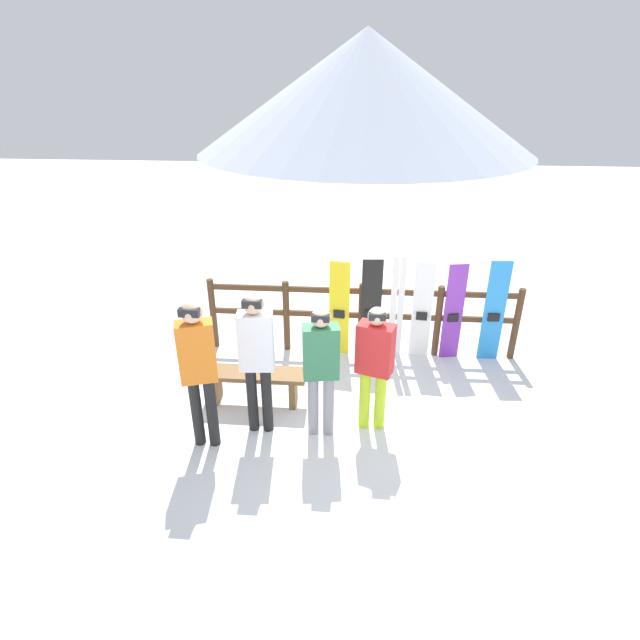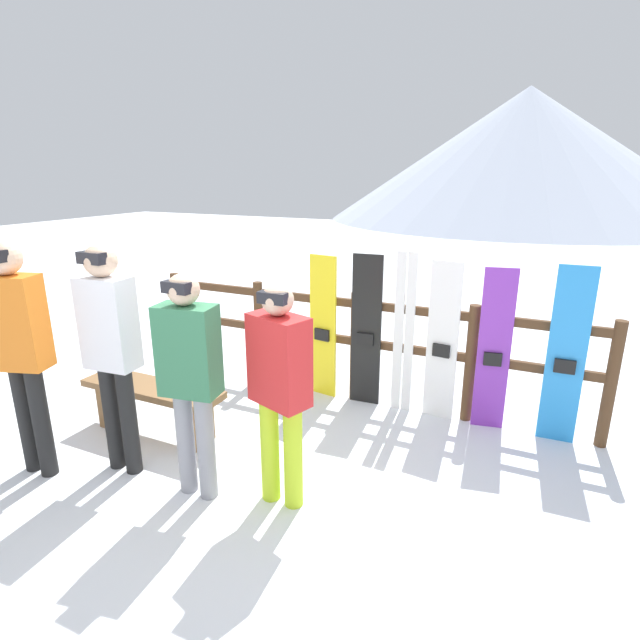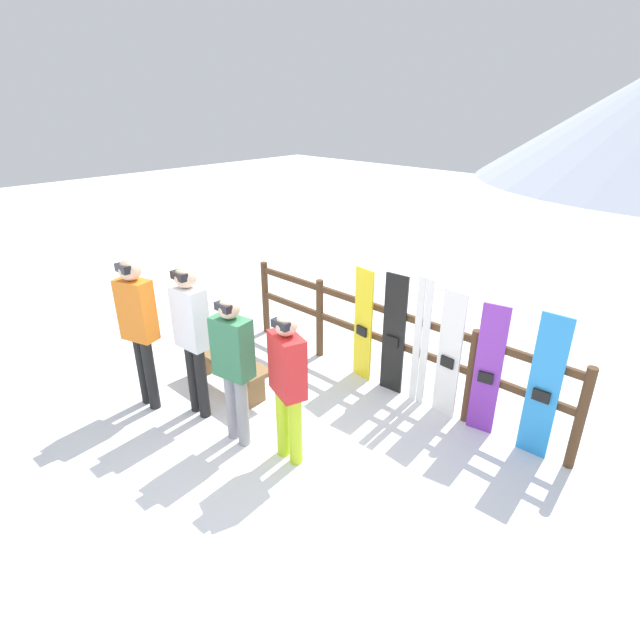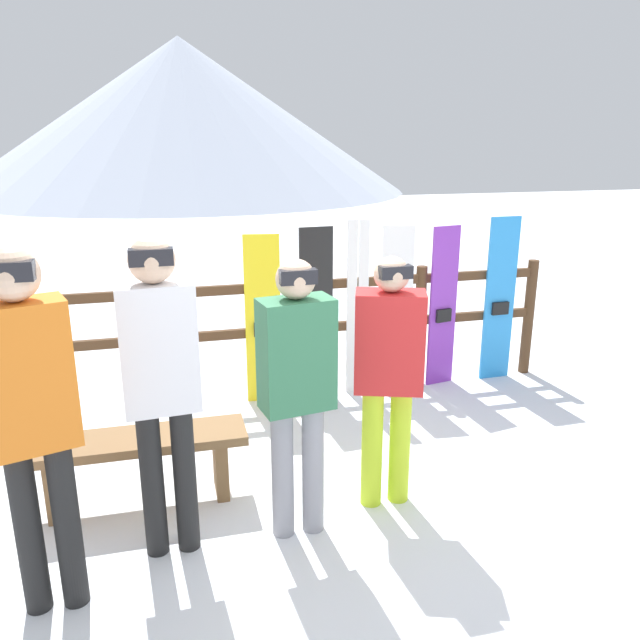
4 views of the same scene
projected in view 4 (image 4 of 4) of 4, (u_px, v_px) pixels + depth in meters
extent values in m
plane|color=white|center=(369.00, 517.00, 3.86)|extent=(40.00, 40.00, 0.00)
cone|color=#B2BCD1|center=(182.00, 116.00, 25.27)|extent=(18.00, 18.00, 6.00)
cylinder|color=#4C331E|center=(22.00, 357.00, 4.99)|extent=(0.10, 0.10, 1.13)
cylinder|color=#4C331E|center=(168.00, 345.00, 5.26)|extent=(0.10, 0.10, 1.13)
cylinder|color=#4C331E|center=(300.00, 335.00, 5.53)|extent=(0.10, 0.10, 1.13)
cylinder|color=#4C331E|center=(419.00, 326.00, 5.80)|extent=(0.10, 0.10, 1.13)
cylinder|color=#4C331E|center=(528.00, 317.00, 6.07)|extent=(0.10, 0.10, 1.13)
cube|color=#4C331E|center=(300.00, 329.00, 5.52)|extent=(4.57, 0.05, 0.08)
cube|color=#4C331E|center=(299.00, 286.00, 5.40)|extent=(4.57, 0.05, 0.08)
cube|color=brown|center=(137.00, 441.00, 3.90)|extent=(1.35, 0.36, 0.06)
cube|color=brown|center=(55.00, 484.00, 3.85)|extent=(0.08, 0.29, 0.40)
cube|color=brown|center=(220.00, 464.00, 4.09)|extent=(0.08, 0.29, 0.40)
cylinder|color=black|center=(153.00, 483.00, 3.42)|extent=(0.12, 0.12, 0.87)
cylinder|color=black|center=(185.00, 479.00, 3.47)|extent=(0.12, 0.12, 0.87)
cube|color=white|center=(158.00, 348.00, 3.22)|extent=(0.41, 0.25, 0.69)
sphere|color=#D8B293|center=(152.00, 260.00, 3.09)|extent=(0.24, 0.24, 0.24)
cube|color=black|center=(151.00, 257.00, 3.02)|extent=(0.21, 0.08, 0.08)
cylinder|color=#B7D826|center=(372.00, 448.00, 3.91)|extent=(0.13, 0.13, 0.78)
cylinder|color=#B7D826|center=(400.00, 445.00, 3.95)|extent=(0.13, 0.13, 0.78)
cube|color=red|center=(389.00, 342.00, 3.73)|extent=(0.46, 0.35, 0.61)
sphere|color=#D8B293|center=(392.00, 274.00, 3.61)|extent=(0.21, 0.21, 0.21)
cube|color=black|center=(396.00, 272.00, 3.54)|extent=(0.19, 0.07, 0.07)
cylinder|color=black|center=(29.00, 531.00, 3.00)|extent=(0.13, 0.13, 0.88)
cylinder|color=black|center=(67.00, 526.00, 3.04)|extent=(0.13, 0.13, 0.88)
cube|color=orange|center=(26.00, 377.00, 2.79)|extent=(0.44, 0.32, 0.70)
sphere|color=#D8B293|center=(11.00, 275.00, 2.66)|extent=(0.24, 0.24, 0.24)
cube|color=black|center=(7.00, 271.00, 2.59)|extent=(0.21, 0.08, 0.08)
cylinder|color=gray|center=(283.00, 473.00, 3.60)|extent=(0.13, 0.13, 0.80)
cylinder|color=gray|center=(313.00, 469.00, 3.64)|extent=(0.13, 0.13, 0.80)
cube|color=#33724C|center=(297.00, 355.00, 3.42)|extent=(0.43, 0.28, 0.63)
sphere|color=#D8B293|center=(296.00, 279.00, 3.29)|extent=(0.22, 0.22, 0.22)
cube|color=black|center=(298.00, 277.00, 3.23)|extent=(0.19, 0.08, 0.08)
cube|color=yellow|center=(263.00, 320.00, 5.35)|extent=(0.30, 0.07, 1.49)
cube|color=black|center=(264.00, 329.00, 5.35)|extent=(0.17, 0.05, 0.12)
cube|color=black|center=(316.00, 314.00, 5.45)|extent=(0.30, 0.05, 1.53)
cube|color=black|center=(317.00, 323.00, 5.45)|extent=(0.17, 0.04, 0.12)
cube|color=white|center=(352.00, 309.00, 5.53)|extent=(0.09, 0.02, 1.58)
cube|color=white|center=(363.00, 308.00, 5.55)|extent=(0.09, 0.02, 1.58)
cube|color=white|center=(396.00, 309.00, 5.63)|extent=(0.29, 0.05, 1.52)
cube|color=black|center=(397.00, 318.00, 5.63)|extent=(0.16, 0.04, 0.12)
cube|color=purple|center=(443.00, 307.00, 5.74)|extent=(0.28, 0.08, 1.50)
cube|color=black|center=(444.00, 316.00, 5.74)|extent=(0.16, 0.06, 0.12)
cube|color=#288CE0|center=(500.00, 300.00, 5.87)|extent=(0.30, 0.03, 1.56)
cube|color=black|center=(500.00, 308.00, 5.87)|extent=(0.17, 0.04, 0.12)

